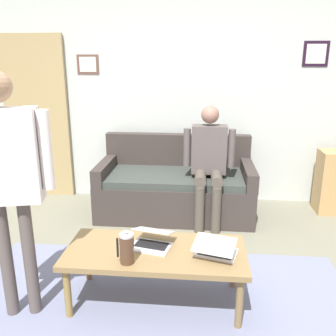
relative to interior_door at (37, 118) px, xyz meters
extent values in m
plane|color=slate|center=(-1.81, 2.11, -1.02)|extent=(7.68, 7.68, 0.00)
cube|color=slate|center=(-1.79, 2.23, -1.02)|extent=(2.98, 1.71, 0.01)
cube|color=#BAC2BD|center=(-1.81, -0.09, 0.33)|extent=(7.04, 0.10, 2.70)
cube|color=brown|center=(-0.70, -0.04, 0.66)|extent=(0.27, 0.02, 0.23)
cube|color=silver|center=(-0.70, -0.03, 0.66)|extent=(0.20, 0.00, 0.18)
cube|color=black|center=(-3.38, -0.04, 0.78)|extent=(0.29, 0.02, 0.28)
cube|color=silver|center=(-3.38, -0.03, 0.78)|extent=(0.22, 0.00, 0.22)
cube|color=tan|center=(0.00, 0.00, 0.00)|extent=(0.82, 0.05, 2.05)
sphere|color=tan|center=(0.31, 0.04, 0.00)|extent=(0.06, 0.06, 0.06)
cube|color=#372F2C|center=(-1.82, 0.49, -0.81)|extent=(1.75, 0.86, 0.42)
cube|color=#363C37|center=(-1.82, 0.51, -0.56)|extent=(1.51, 0.78, 0.08)
cube|color=#372F2C|center=(-1.82, 0.14, -0.37)|extent=(1.75, 0.14, 0.46)
cube|color=#372F2C|center=(-2.63, 0.49, -0.50)|extent=(0.12, 0.86, 0.20)
cube|color=#372F2C|center=(-1.00, 0.49, -0.50)|extent=(0.12, 0.86, 0.20)
cube|color=olive|center=(-1.79, 2.13, -0.62)|extent=(1.30, 0.58, 0.04)
cylinder|color=olive|center=(-2.38, 2.36, -0.83)|extent=(0.05, 0.05, 0.39)
cylinder|color=olive|center=(-1.20, 2.36, -0.83)|extent=(0.05, 0.05, 0.39)
cylinder|color=#846749|center=(-2.38, 1.90, -0.83)|extent=(0.05, 0.05, 0.39)
cylinder|color=#876040|center=(-1.20, 1.90, -0.83)|extent=(0.05, 0.05, 0.39)
cube|color=silver|center=(-2.23, 2.14, -0.59)|extent=(0.32, 0.27, 0.01)
cube|color=black|center=(-2.22, 2.16, -0.59)|extent=(0.26, 0.18, 0.00)
cube|color=silver|center=(-2.20, 2.21, -0.49)|extent=(0.32, 0.26, 0.06)
cube|color=#202F2B|center=(-2.21, 2.21, -0.49)|extent=(0.29, 0.23, 0.05)
cube|color=silver|center=(-1.75, 2.10, -0.59)|extent=(0.32, 0.26, 0.01)
cube|color=black|center=(-1.76, 2.08, -0.59)|extent=(0.26, 0.17, 0.00)
cube|color=silver|center=(-1.77, 2.03, -0.50)|extent=(0.32, 0.24, 0.07)
cube|color=white|center=(-1.77, 2.03, -0.50)|extent=(0.29, 0.22, 0.06)
cylinder|color=#4C3323|center=(-1.62, 2.32, -0.50)|extent=(0.10, 0.10, 0.20)
cylinder|color=#B7B7BC|center=(-1.62, 2.32, -0.39)|extent=(0.10, 0.10, 0.02)
sphere|color=#B2B2B7|center=(-1.62, 2.32, -0.37)|extent=(0.03, 0.03, 0.03)
cube|color=black|center=(-1.56, 2.32, -0.49)|extent=(0.01, 0.01, 0.14)
cube|color=tan|center=(-3.68, 0.27, -0.66)|extent=(0.42, 0.32, 0.74)
cylinder|color=#554C49|center=(-0.79, 2.36, -0.60)|extent=(0.09, 0.09, 0.85)
cylinder|color=#554C49|center=(-0.94, 2.33, -0.60)|extent=(0.09, 0.09, 0.85)
cube|color=silver|center=(-0.86, 2.34, 0.13)|extent=(0.46, 0.28, 0.61)
cylinder|color=silver|center=(-1.11, 2.29, 0.16)|extent=(0.10, 0.10, 0.51)
cylinder|color=#4D453D|center=(-2.27, 0.95, -0.77)|extent=(0.10, 0.10, 0.50)
cylinder|color=#4D453D|center=(-2.10, 0.95, -0.77)|extent=(0.10, 0.10, 0.50)
cylinder|color=#4D453D|center=(-2.27, 0.77, -0.47)|extent=(0.12, 0.40, 0.12)
cylinder|color=#4D453D|center=(-2.10, 0.77, -0.47)|extent=(0.12, 0.40, 0.12)
cube|color=#534A49|center=(-2.19, 0.59, -0.21)|extent=(0.37, 0.20, 0.52)
cylinder|color=#534A49|center=(-2.42, 0.64, -0.19)|extent=(0.08, 0.08, 0.42)
cylinder|color=#534A49|center=(-1.95, 0.64, -0.19)|extent=(0.08, 0.08, 0.42)
sphere|color=#8E6657|center=(-2.19, 0.59, 0.16)|extent=(0.19, 0.19, 0.19)
camera|label=1|loc=(-2.10, 4.45, 0.71)|focal=38.81mm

